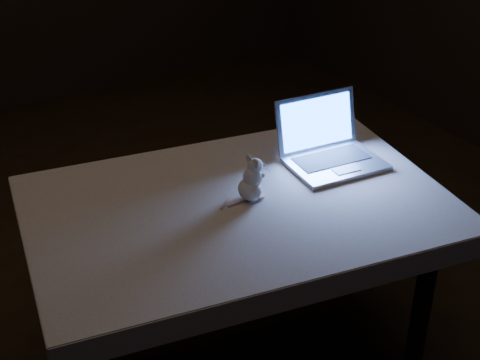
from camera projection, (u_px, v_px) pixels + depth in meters
floor at (179, 323)px, 2.82m from camera, size 5.00×5.00×0.00m
table at (239, 286)px, 2.47m from camera, size 1.41×1.03×0.69m
tablecloth at (255, 202)px, 2.38m from camera, size 1.60×1.32×0.08m
laptop at (337, 138)px, 2.46m from camera, size 0.36×0.32×0.22m
plush_mouse at (250, 179)px, 2.28m from camera, size 0.13×0.13×0.15m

